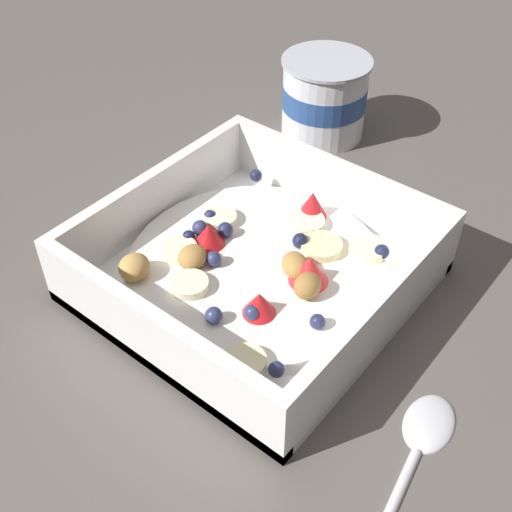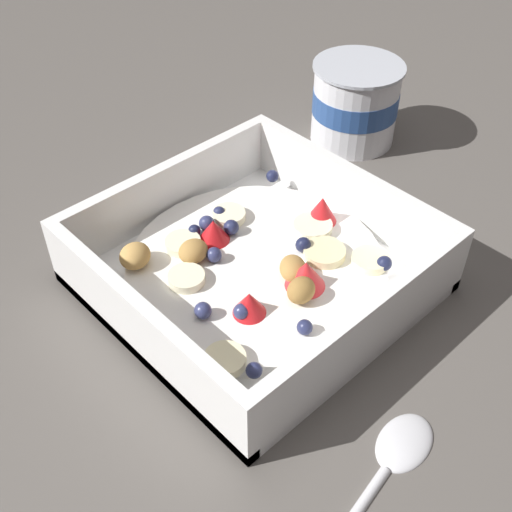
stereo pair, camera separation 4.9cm
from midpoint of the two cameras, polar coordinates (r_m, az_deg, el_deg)
name	(u,v)px [view 2 (the right image)]	position (r m, az deg, el deg)	size (l,w,h in m)	color
ground_plane	(278,287)	(0.51, 4.70, -2.89)	(2.40, 2.40, 0.00)	#56514C
fruit_bowl	(256,267)	(0.50, 2.85, -1.12)	(0.23, 0.23, 0.06)	white
spoon	(384,470)	(0.42, 14.66, -17.89)	(0.05, 0.17, 0.01)	silver
yogurt_cup	(355,103)	(0.67, 10.84, 13.00)	(0.09, 0.09, 0.08)	white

